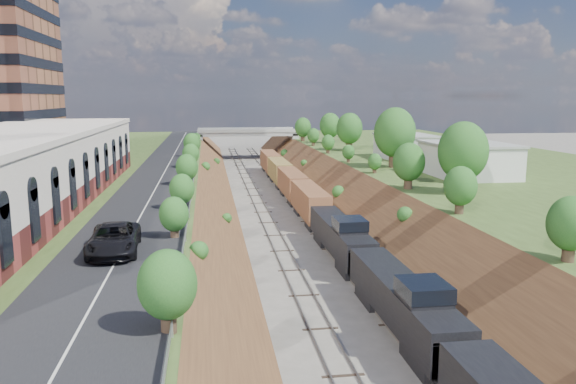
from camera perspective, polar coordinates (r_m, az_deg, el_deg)
The scene contains 16 objects.
platform_left at distance 80.26m, azimuth -24.95°, elevation -0.30°, with size 44.00×180.00×5.00m, color #3A4E20.
platform_right at distance 87.89m, azimuth 20.98°, elevation 0.77°, with size 44.00×180.00×5.00m, color #3A4E20.
embankment_left at distance 77.27m, azimuth -9.00°, elevation -1.74°, with size 7.07×180.00×7.07m, color brown.
embankment_right at distance 79.99m, azimuth 6.96°, elevation -1.30°, with size 7.07×180.00×7.07m, color brown.
rail_left_track at distance 77.57m, azimuth -2.79°, elevation -1.52°, with size 1.58×180.00×0.18m, color gray.
rail_right_track at distance 78.22m, azimuth 1.01°, elevation -1.42°, with size 1.58×180.00×0.18m, color gray.
road at distance 76.65m, azimuth -12.47°, elevation 1.88°, with size 8.00×180.00×0.10m, color black.
guardrail at distance 76.19m, azimuth -9.42°, elevation 2.31°, with size 0.10×171.00×0.70m.
commercial_building at distance 57.17m, azimuth -26.81°, elevation 1.95°, with size 14.30×62.30×7.00m.
overpass at distance 138.48m, azimuth -4.18°, elevation 5.44°, with size 24.50×8.30×7.40m.
white_building_near at distance 75.90m, azimuth 17.83°, elevation 3.05°, with size 9.00×12.00×4.00m, color silver.
white_building_far at distance 95.90m, azimuth 11.81°, elevation 4.50°, with size 8.00×10.00×3.60m, color silver.
tree_right_large at distance 62.09m, azimuth 17.36°, elevation 3.90°, with size 5.25×5.25×7.61m.
tree_left_crest at distance 36.73m, azimuth -11.27°, elevation -3.32°, with size 2.45×2.45×3.55m.
freight_train at distance 67.60m, azimuth 2.44°, elevation -1.23°, with size 2.71×109.96×4.55m.
suv at distance 38.34m, azimuth -17.27°, elevation -4.57°, with size 3.10×6.72×1.87m, color black.
Camera 1 is at (-9.71, -15.75, 15.21)m, focal length 35.00 mm.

